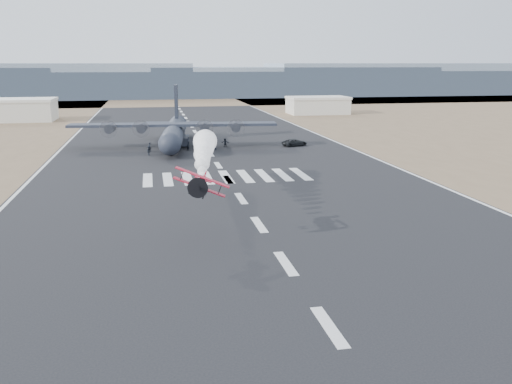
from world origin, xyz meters
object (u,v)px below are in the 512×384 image
object	(u,v)px
crew_g	(198,146)
crew_h	(176,147)
transport_aircraft	(174,131)
crew_f	(225,143)
crew_e	(215,146)
hangar_left	(13,110)
support_vehicle	(295,142)
hangar_right	(318,105)
crew_c	(149,151)
crew_d	(210,144)
crew_b	(189,146)
crew_a	(150,147)
aerobatic_biplane	(201,183)

from	to	relation	value
crew_g	crew_h	world-z (taller)	crew_h
transport_aircraft	crew_f	distance (m)	11.15
crew_e	crew_g	distance (m)	3.53
crew_e	crew_f	world-z (taller)	crew_f
hangar_left	support_vehicle	world-z (taller)	hangar_left
hangar_right	crew_c	bearing A→B (deg)	-126.83
crew_d	crew_f	xyz separation A→B (m)	(3.37, 0.92, 0.00)
hangar_right	crew_h	bearing A→B (deg)	-125.40
crew_d	crew_h	bearing A→B (deg)	82.19
crew_h	crew_f	bearing A→B (deg)	116.12
support_vehicle	crew_b	bearing A→B (deg)	76.17
support_vehicle	crew_f	bearing A→B (deg)	66.96
crew_d	transport_aircraft	bearing A→B (deg)	24.82
support_vehicle	crew_a	xyz separation A→B (m)	(-30.37, -2.14, 0.19)
crew_d	crew_f	distance (m)	3.49
crew_c	crew_f	size ratio (longest dim) A/B	0.98
crew_g	crew_h	xyz separation A→B (m)	(-4.57, -0.66, 0.02)
transport_aircraft	support_vehicle	distance (m)	25.67
crew_b	crew_c	distance (m)	9.11
aerobatic_biplane	crew_b	xyz separation A→B (m)	(2.86, 57.70, -4.97)
hangar_right	crew_e	size ratio (longest dim) A/B	13.09
transport_aircraft	crew_f	size ratio (longest dim) A/B	23.15
crew_d	crew_e	size ratio (longest dim) A/B	1.18
transport_aircraft	crew_b	world-z (taller)	transport_aircraft
aerobatic_biplane	support_vehicle	world-z (taller)	aerobatic_biplane
crew_b	hangar_left	bearing A→B (deg)	72.37
transport_aircraft	crew_h	distance (m)	8.07
crew_h	crew_d	bearing A→B (deg)	119.01
crew_a	crew_e	distance (m)	13.17
transport_aircraft	crew_c	world-z (taller)	transport_aircraft
support_vehicle	crew_b	xyz separation A→B (m)	(-22.58, -1.68, 0.16)
hangar_left	crew_f	distance (m)	85.58
transport_aircraft	crew_a	world-z (taller)	transport_aircraft
crew_e	crew_f	distance (m)	3.85
hangar_right	crew_g	bearing A→B (deg)	-123.21
aerobatic_biplane	crew_g	size ratio (longest dim) A/B	2.85
transport_aircraft	crew_e	xyz separation A→B (m)	(7.89, -6.51, -2.41)
crew_d	crew_f	world-z (taller)	crew_f
support_vehicle	crew_h	size ratio (longest dim) A/B	2.85
crew_d	crew_e	distance (m)	2.25
crew_b	crew_e	distance (m)	5.37
hangar_right	crew_c	size ratio (longest dim) A/B	11.25
transport_aircraft	crew_h	bearing A→B (deg)	-85.51
crew_d	crew_a	bearing A→B (deg)	68.99
crew_g	crew_a	bearing A→B (deg)	-127.93
crew_c	crew_d	size ratio (longest dim) A/B	0.99
crew_a	crew_g	world-z (taller)	crew_a
hangar_right	crew_d	size ratio (longest dim) A/B	11.10
crew_c	crew_g	distance (m)	10.56
aerobatic_biplane	crew_f	size ratio (longest dim) A/B	2.84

